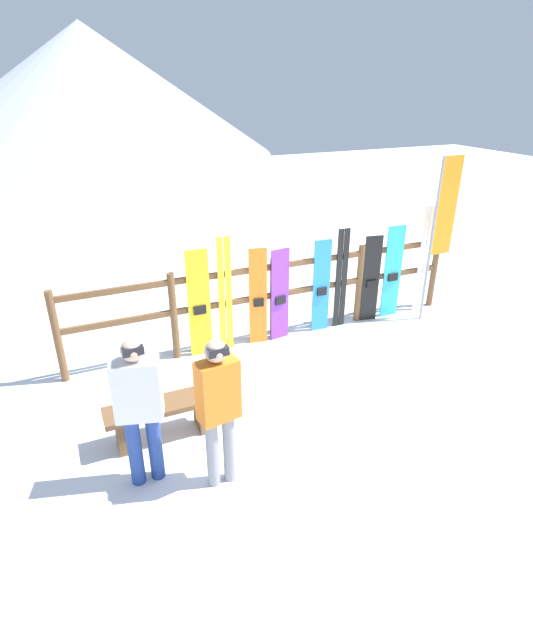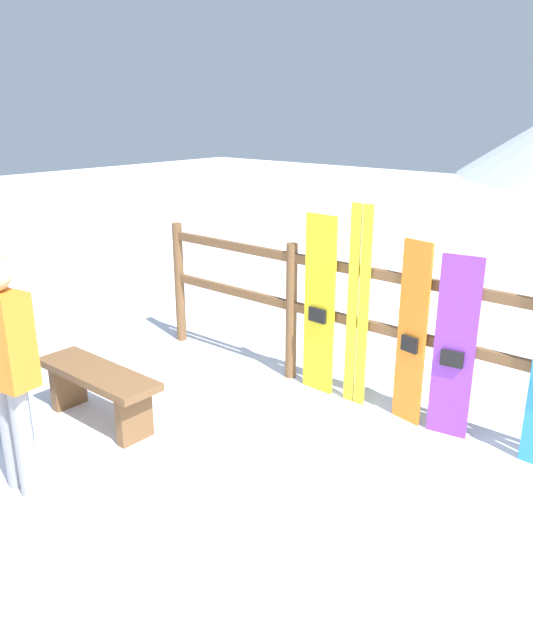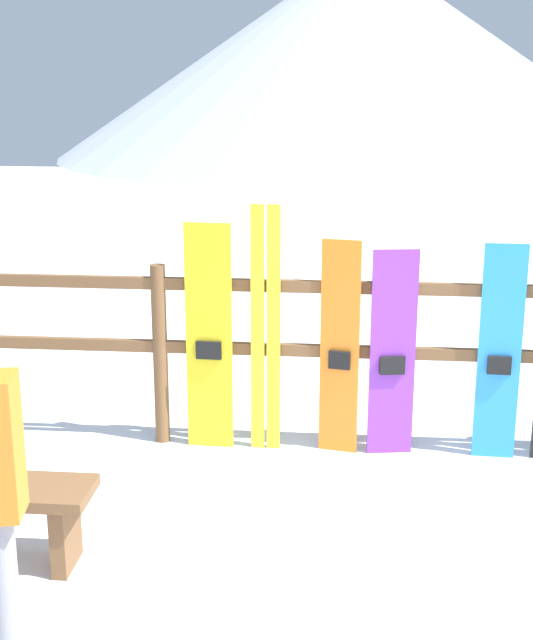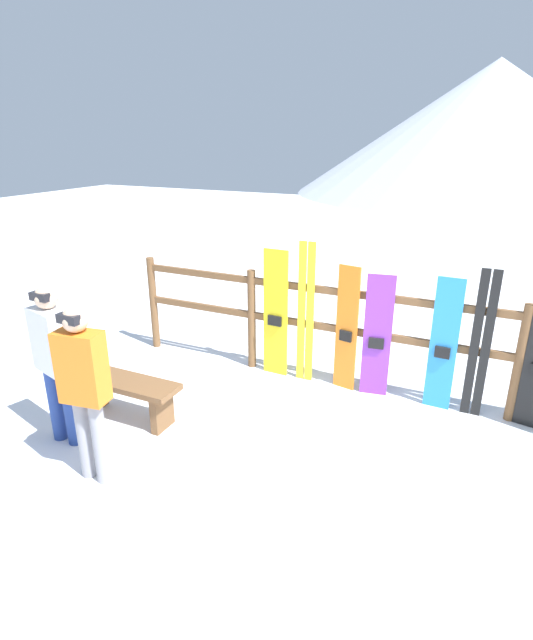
% 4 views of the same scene
% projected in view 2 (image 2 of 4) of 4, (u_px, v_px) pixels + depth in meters
% --- Properties ---
extents(ground_plane, '(40.00, 40.00, 0.00)m').
position_uv_depth(ground_plane, '(265.00, 571.00, 3.36)').
color(ground_plane, white).
extents(fence, '(6.03, 0.10, 1.25)m').
position_uv_depth(fence, '(449.00, 338.00, 4.61)').
color(fence, brown).
rests_on(fence, ground).
extents(bench, '(1.16, 0.36, 0.45)m').
position_uv_depth(bench, '(98.00, 385.00, 4.83)').
color(bench, brown).
rests_on(bench, ground).
extents(person_white, '(0.47, 0.34, 1.54)m').
position_uv_depth(person_white, '(2.00, 327.00, 4.41)').
color(person_white, navy).
rests_on(person_white, ground).
extents(person_orange, '(0.40, 0.26, 1.55)m').
position_uv_depth(person_orange, '(6.00, 361.00, 3.78)').
color(person_orange, gray).
rests_on(person_orange, ground).
extents(snowboard_yellow, '(0.31, 0.06, 1.55)m').
position_uv_depth(snowboard_yellow, '(319.00, 306.00, 5.26)').
color(snowboard_yellow, yellow).
rests_on(snowboard_yellow, ground).
extents(ski_pair_yellow, '(0.20, 0.02, 1.67)m').
position_uv_depth(ski_pair_yellow, '(358.00, 308.00, 5.01)').
color(ski_pair_yellow, yellow).
rests_on(ski_pair_yellow, ground).
extents(snowboard_orange, '(0.26, 0.09, 1.45)m').
position_uv_depth(snowboard_orange, '(412.00, 335.00, 4.74)').
color(snowboard_orange, orange).
rests_on(snowboard_orange, ground).
extents(snowboard_purple, '(0.30, 0.09, 1.39)m').
position_uv_depth(snowboard_purple, '(454.00, 349.00, 4.54)').
color(snowboard_purple, purple).
rests_on(snowboard_purple, ground).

